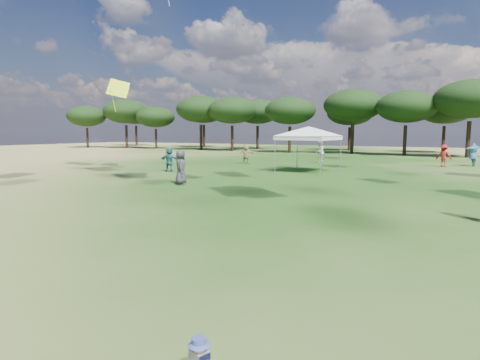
% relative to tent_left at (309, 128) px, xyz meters
% --- Properties ---
extents(tree_line, '(108.78, 17.63, 7.77)m').
position_rel_tent_left_xyz_m(tree_line, '(8.31, 24.09, 2.67)').
color(tree_line, black).
rests_on(tree_line, ground).
extents(tent_left, '(6.60, 6.60, 3.18)m').
position_rel_tent_left_xyz_m(tent_left, '(0.00, 0.00, 0.00)').
color(tent_left, gray).
rests_on(tent_left, ground).
extents(festival_crowd, '(29.58, 22.42, 1.93)m').
position_rel_tent_left_xyz_m(festival_crowd, '(6.68, 0.62, -1.91)').
color(festival_crowd, maroon).
rests_on(festival_crowd, ground).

